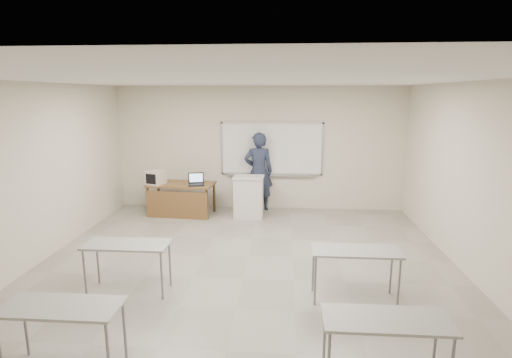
# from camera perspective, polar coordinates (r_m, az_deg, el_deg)

# --- Properties ---
(floor) EXTENTS (7.00, 8.00, 0.01)m
(floor) POSITION_cam_1_polar(r_m,az_deg,el_deg) (6.37, -1.88, -14.11)
(floor) COLOR gray
(floor) RESTS_ON ground
(whiteboard) EXTENTS (2.48, 0.10, 1.31)m
(whiteboard) POSITION_cam_1_polar(r_m,az_deg,el_deg) (9.75, 2.26, 4.24)
(whiteboard) COLOR white
(whiteboard) RESTS_ON floor
(student_desks) EXTENTS (4.40, 2.20, 0.73)m
(student_desks) POSITION_cam_1_polar(r_m,az_deg,el_deg) (4.87, -3.64, -13.94)
(student_desks) COLOR gray
(student_desks) RESTS_ON floor
(instructor_desk) EXTENTS (1.53, 0.76, 0.75)m
(instructor_desk) POSITION_cam_1_polar(r_m,az_deg,el_deg) (9.47, -10.77, -1.89)
(instructor_desk) COLOR brown
(instructor_desk) RESTS_ON floor
(podium) EXTENTS (0.69, 0.50, 0.96)m
(podium) POSITION_cam_1_polar(r_m,az_deg,el_deg) (9.22, -1.06, -2.53)
(podium) COLOR silver
(podium) RESTS_ON floor
(crt_monitor) EXTENTS (0.35, 0.40, 0.33)m
(crt_monitor) POSITION_cam_1_polar(r_m,az_deg,el_deg) (9.53, -14.06, 0.22)
(crt_monitor) COLOR beige
(crt_monitor) RESTS_ON instructor_desk
(laptop) EXTENTS (0.36, 0.33, 0.26)m
(laptop) POSITION_cam_1_polar(r_m,az_deg,el_deg) (9.30, -8.46, -0.45)
(laptop) COLOR black
(laptop) RESTS_ON instructor_desk
(mouse) EXTENTS (0.09, 0.06, 0.03)m
(mouse) POSITION_cam_1_polar(r_m,az_deg,el_deg) (9.52, -9.41, -0.46)
(mouse) COLOR #B2B3B9
(mouse) RESTS_ON instructor_desk
(keyboard) EXTENTS (0.41, 0.14, 0.02)m
(keyboard) POSITION_cam_1_polar(r_m,az_deg,el_deg) (8.99, -0.73, 0.29)
(keyboard) COLOR beige
(keyboard) RESTS_ON podium
(presenter) EXTENTS (0.75, 0.53, 1.91)m
(presenter) POSITION_cam_1_polar(r_m,az_deg,el_deg) (9.69, 0.36, 1.07)
(presenter) COLOR black
(presenter) RESTS_ON floor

